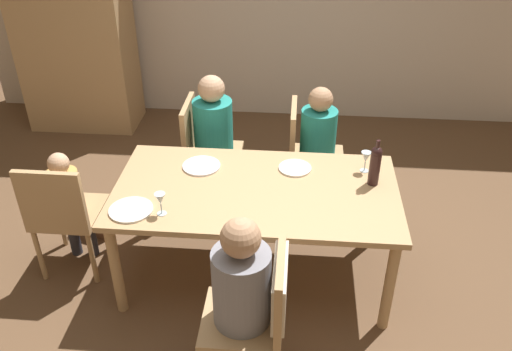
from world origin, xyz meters
The scene contains 18 objects.
ground_plane centered at (0.00, 0.00, 0.00)m, with size 10.00×10.00×0.00m, color brown.
armoire_cabinet centered at (-2.03, 2.25, 1.10)m, with size 1.18×0.62×2.18m.
dining_table centered at (0.00, 0.00, 0.66)m, with size 1.87×1.00×0.74m.
chair_far_left centered at (-0.51, 0.88, 0.53)m, with size 0.44×0.44×0.92m.
chair_far_right centered at (0.33, 0.88, 0.53)m, with size 0.44×0.44×0.92m.
chair_near centered at (0.12, -0.88, 0.59)m, with size 0.46×0.44×0.92m.
chair_left_end centered at (-1.31, -0.09, 0.53)m, with size 0.44×0.44×0.92m.
person_woman_host centered at (-0.39, 0.88, 0.66)m, with size 0.36×0.32×1.15m.
person_man_bearded centered at (0.45, 0.88, 0.63)m, with size 0.33×0.28×1.09m.
person_man_guest centered at (-0.03, -0.88, 0.66)m, with size 0.36×0.31×1.14m.
person_child_small centered at (-1.31, 0.02, 0.56)m, with size 0.22×0.25×0.94m.
wine_bottle_tall_green centered at (0.77, 0.12, 0.89)m, with size 0.07×0.07×0.33m.
wine_glass_near_left centered at (0.73, 0.28, 0.85)m, with size 0.07×0.07×0.15m.
wine_glass_centre centered at (-0.55, -0.33, 0.85)m, with size 0.07×0.07×0.15m.
dinner_plate_host centered at (-0.40, 0.23, 0.75)m, with size 0.26×0.26×0.01m, color white.
dinner_plate_guest_left centered at (0.25, 0.26, 0.75)m, with size 0.23×0.23×0.01m, color white.
dinner_plate_guest_right centered at (-0.75, -0.31, 0.75)m, with size 0.27×0.27×0.01m, color silver.
handbag centered at (-1.31, 0.35, 0.11)m, with size 0.28×0.12×0.22m, color brown.
Camera 1 is at (0.25, -2.91, 2.72)m, focal length 37.80 mm.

